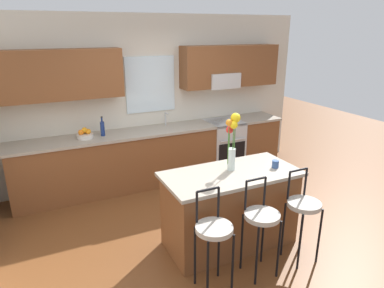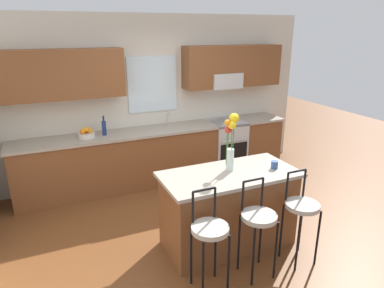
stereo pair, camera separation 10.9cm
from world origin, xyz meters
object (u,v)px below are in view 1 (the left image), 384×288
Objects in this scene: flower_vase at (232,138)px; bottle_olive_oil at (102,128)px; bar_stool_far at (303,208)px; oven_range at (223,146)px; kitchen_island at (230,208)px; bar_stool_middle at (261,220)px; mug_ceramic at (275,164)px; bar_stool_near at (214,233)px; fruit_bowl_oranges at (85,134)px.

flower_vase is 2.25m from bottle_olive_oil.
flower_vase is at bearing 127.05° from bar_stool_far.
oven_range is at bearing 78.34° from bar_stool_far.
bottle_olive_oil reaches higher than kitchen_island.
oven_range is 2.84m from bar_stool_middle.
mug_ceramic is 0.30× the size of bottle_olive_oil.
flower_vase is at bearing -61.55° from bottle_olive_oil.
kitchen_island is 17.43× the size of mug_ceramic.
kitchen_island is 1.51× the size of bar_stool_near.
mug_ceramic is 2.65m from bottle_olive_oil.
fruit_bowl_oranges reaches higher than mug_ceramic.
mug_ceramic is at bearing -49.48° from fruit_bowl_oranges.
fruit_bowl_oranges is (-1.84, 2.64, 0.34)m from bar_stool_far.
flower_vase is 0.63m from mug_ceramic.
bar_stool_middle is at bearing -64.01° from fruit_bowl_oranges.
bar_stool_near is 3.46× the size of bottle_olive_oil.
oven_range is 1.38× the size of flower_vase.
flower_vase is 7.43× the size of mug_ceramic.
flower_vase reaches higher than kitchen_island.
bar_stool_near is 1.56× the size of flower_vase.
mug_ceramic is at bearing 24.72° from bar_stool_near.
bar_stool_middle reaches higher than mug_ceramic.
fruit_bowl_oranges is 0.80× the size of bottle_olive_oil.
oven_range is at bearing -0.68° from fruit_bowl_oranges.
oven_range is 2.36m from flower_vase.
bar_stool_far is at bearing -101.66° from oven_range.
fruit_bowl_oranges reaches higher than bar_stool_far.
bottle_olive_oil is at bearing -0.76° from fruit_bowl_oranges.
fruit_bowl_oranges is at bearing 122.18° from kitchen_island.
bottle_olive_oil reaches higher than mug_ceramic.
oven_range is 2.68m from bar_stool_far.
bar_stool_middle is 1.00× the size of bar_stool_far.
mug_ceramic is (-0.55, -2.11, 0.51)m from oven_range.
flower_vase is (0.59, 0.67, 0.67)m from bar_stool_near.
bar_stool_middle is 4.34× the size of fruit_bowl_oranges.
flower_vase is 2.22× the size of bottle_olive_oil.
bar_stool_far is at bearing -52.95° from flower_vase.
fruit_bowl_oranges is (-2.38, 0.03, 0.52)m from oven_range.
bar_stool_far reaches higher than oven_range.
bar_stool_near is 11.58× the size of mug_ceramic.
mug_ceramic is at bearing 90.96° from bar_stool_far.
bar_stool_near is 2.77m from fruit_bowl_oranges.
kitchen_island is 1.51× the size of bar_stool_far.
kitchen_island is at bearing -63.40° from bottle_olive_oil.
mug_ceramic is 2.82m from fruit_bowl_oranges.
flower_vase is (0.04, 0.08, 0.84)m from kitchen_island.
kitchen_island is 6.54× the size of fruit_bowl_oranges.
bar_stool_near is at bearing 180.00° from bar_stool_far.
kitchen_island is at bearing -119.17° from flower_vase.
flower_vase is (0.04, 0.67, 0.67)m from bar_stool_middle.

